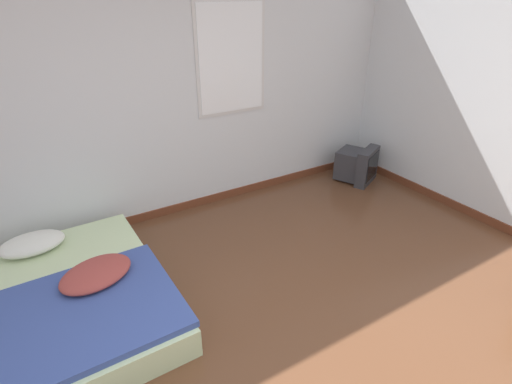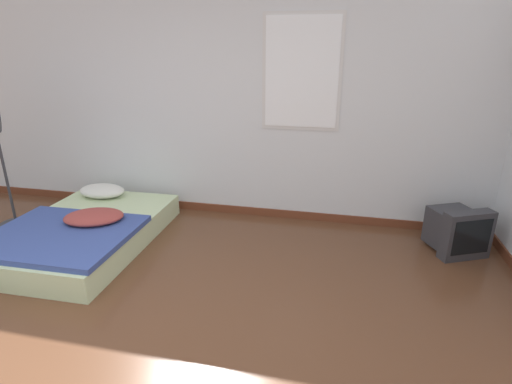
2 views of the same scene
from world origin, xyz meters
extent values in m
cube|color=silver|center=(0.00, 2.75, 1.30)|extent=(8.13, 0.06, 2.60)
cube|color=brown|center=(0.00, 2.71, 0.04)|extent=(8.13, 0.02, 0.09)
cube|color=silver|center=(0.88, 2.71, 1.58)|extent=(0.80, 0.01, 1.14)
cube|color=white|center=(0.88, 2.70, 1.58)|extent=(0.73, 0.01, 1.07)
cube|color=beige|center=(-1.07, 1.65, 0.11)|extent=(1.25, 1.83, 0.23)
ellipsoid|color=silver|center=(-1.29, 2.33, 0.30)|extent=(0.53, 0.35, 0.14)
cube|color=#384C93|center=(-1.06, 1.31, 0.25)|extent=(1.26, 1.07, 0.05)
ellipsoid|color=#993D38|center=(-0.92, 1.61, 0.32)|extent=(0.64, 0.55, 0.11)
cube|color=#333338|center=(2.39, 2.35, 0.21)|extent=(0.47, 0.44, 0.36)
cube|color=#333338|center=(2.48, 2.15, 0.23)|extent=(0.47, 0.31, 0.45)
cube|color=black|center=(2.51, 2.09, 0.24)|extent=(0.34, 0.16, 0.33)
cylinder|color=#333338|center=(-2.09, 1.87, 0.01)|extent=(0.33, 0.33, 0.02)
cylinder|color=#333338|center=(-2.09, 1.87, 0.53)|extent=(0.03, 0.03, 1.02)
camera|label=1|loc=(-1.13, -1.07, 2.24)|focal=28.00mm
camera|label=2|loc=(1.34, -1.44, 1.81)|focal=28.00mm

